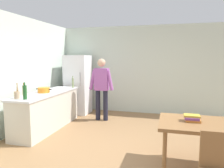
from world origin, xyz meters
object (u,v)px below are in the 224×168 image
cooking_pot (44,90)px  utensil_jar (17,95)px  refrigerator (78,84)px  book_stack (192,118)px  bottle_oil_amber (24,90)px  dining_table (207,128)px  person (102,85)px  bottle_wine_green (25,92)px  bottle_vinegar_tall (73,83)px

cooking_pot → utensil_jar: 0.80m
refrigerator → book_stack: 4.09m
utensil_jar → bottle_oil_amber: utensil_jar is taller
dining_table → cooking_pot: 3.61m
person → utensil_jar: bearing=-122.4°
person → bottle_oil_amber: size_ratio=6.07×
utensil_jar → book_stack: 3.35m
person → bottle_oil_amber: 2.01m
refrigerator → book_stack: bearing=-40.9°
cooking_pot → bottle_oil_amber: bearing=-113.7°
refrigerator → bottle_wine_green: size_ratio=5.29×
bottle_oil_amber → book_stack: size_ratio=1.14×
utensil_jar → dining_table: bearing=-4.2°
cooking_pot → refrigerator: bearing=85.0°
cooking_pot → book_stack: (3.23, -1.03, -0.16)m
refrigerator → book_stack: refrigerator is taller
person → bottle_wine_green: (-0.97, -1.93, 0.07)m
cooking_pot → book_stack: cooking_pot is taller
bottle_vinegar_tall → refrigerator: bearing=102.6°
dining_table → bottle_oil_amber: (-3.64, 0.60, 0.34)m
bottle_wine_green → utensil_jar: bearing=169.4°
person → bottle_vinegar_tall: (-0.80, -0.11, 0.06)m
bottle_vinegar_tall → book_stack: (2.94, -2.01, -0.23)m
utensil_jar → bottle_oil_amber: (-0.09, 0.34, 0.04)m
utensil_jar → bottle_vinegar_tall: (0.40, 1.78, 0.06)m
refrigerator → dining_table: 4.27m
utensil_jar → bottle_oil_amber: bearing=105.2°
utensil_jar → person: bearing=57.6°
person → dining_table: bearing=-42.4°
dining_table → person: bearing=137.6°
refrigerator → bottle_wine_green: (-0.03, -2.48, 0.15)m
cooking_pot → utensil_jar: (-0.11, -0.80, 0.02)m
bottle_wine_green → book_stack: (3.12, -0.19, -0.24)m
bottle_vinegar_tall → dining_table: bearing=-32.9°
cooking_pot → bottle_vinegar_tall: size_ratio=1.25×
person → bottle_wine_green: size_ratio=5.00×
book_stack → dining_table: bearing=-6.8°
book_stack → utensil_jar: bearing=176.0°
bottle_oil_amber → utensil_jar: bearing=-74.8°
cooking_pot → bottle_wine_green: bottle_wine_green is taller
refrigerator → person: (0.95, -0.55, 0.08)m
cooking_pot → bottle_oil_amber: size_ratio=1.43×
person → bottle_wine_green: 2.16m
dining_table → book_stack: bearing=173.2°
utensil_jar → cooking_pot: bearing=82.4°
bottle_oil_amber → bottle_wine_green: bearing=-50.6°
bottle_wine_green → bottle_oil_amber: size_ratio=1.21×
person → cooking_pot: size_ratio=4.25×
refrigerator → book_stack: size_ratio=7.35×
person → bottle_oil_amber: (-1.29, -1.54, 0.04)m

